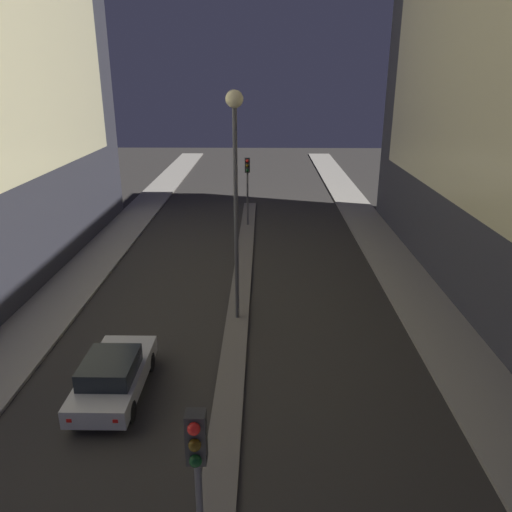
# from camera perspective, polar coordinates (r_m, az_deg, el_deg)

# --- Properties ---
(median_strip) EXTENTS (0.89, 33.35, 0.12)m
(median_strip) POSITION_cam_1_polar(r_m,az_deg,el_deg) (22.38, -1.82, -4.36)
(median_strip) COLOR #66605B
(median_strip) RESTS_ON ground
(traffic_light_near) EXTENTS (0.32, 0.42, 4.31)m
(traffic_light_near) POSITION_cam_1_polar(r_m,az_deg,el_deg) (8.72, -6.68, -23.45)
(traffic_light_near) COLOR #4C4C51
(traffic_light_near) RESTS_ON median_strip
(traffic_light_mid) EXTENTS (0.32, 0.42, 4.31)m
(traffic_light_mid) POSITION_cam_1_polar(r_m,az_deg,el_deg) (31.79, -0.99, 9.11)
(traffic_light_mid) COLOR #4C4C51
(traffic_light_mid) RESTS_ON median_strip
(street_lamp) EXTENTS (0.63, 0.63, 8.70)m
(street_lamp) POSITION_cam_1_polar(r_m,az_deg,el_deg) (18.24, -2.39, 11.28)
(street_lamp) COLOR #4C4C51
(street_lamp) RESTS_ON median_strip
(car_left_lane) EXTENTS (1.77, 4.19, 1.42)m
(car_left_lane) POSITION_cam_1_polar(r_m,az_deg,el_deg) (16.12, -16.00, -12.95)
(car_left_lane) COLOR #B2B2B7
(car_left_lane) RESTS_ON ground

